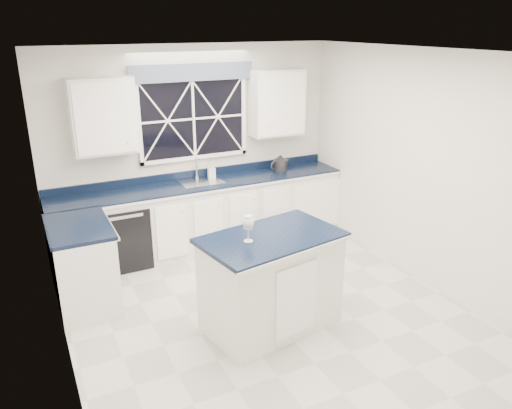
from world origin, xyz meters
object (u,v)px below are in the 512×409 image
wine_glass (248,224)px  soap_bottle (211,170)px  island (271,282)px  kettle (280,163)px  dishwasher (123,234)px  faucet (197,168)px

wine_glass → soap_bottle: bearing=77.0°
wine_glass → island: bearing=4.7°
island → kettle: size_ratio=4.54×
kettle → dishwasher: bearing=171.3°
faucet → wine_glass: size_ratio=1.17×
dishwasher → faucet: (1.10, 0.19, 0.69)m
dishwasher → soap_bottle: soap_bottle is taller
island → wine_glass: wine_glass is taller
dishwasher → kettle: size_ratio=2.53×
island → kettle: kettle is taller
island → soap_bottle: 2.33m
soap_bottle → faucet: bearing=167.9°
kettle → soap_bottle: (-1.01, 0.11, 0.00)m
dishwasher → kettle: 2.39m
kettle → wine_glass: bearing=-135.1°
faucet → island: faucet is taller
faucet → kettle: 1.21m
faucet → island: size_ratio=0.21×
island → dishwasher: bearing=106.3°
island → soap_bottle: bearing=73.5°
dishwasher → soap_bottle: size_ratio=3.82×
island → faucet: bearing=78.3°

